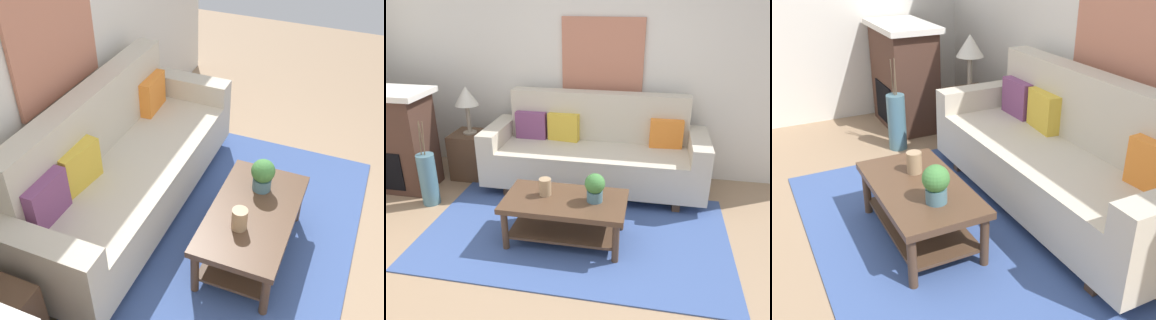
# 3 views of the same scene
# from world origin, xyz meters

# --- Properties ---
(ground_plane) EXTENTS (9.64, 9.64, 0.00)m
(ground_plane) POSITION_xyz_m (0.00, 0.00, 0.00)
(ground_plane) COLOR #9E7F60
(wall_back) EXTENTS (5.64, 0.10, 2.70)m
(wall_back) POSITION_xyz_m (0.00, 2.02, 1.35)
(wall_back) COLOR silver
(wall_back) RESTS_ON ground_plane
(area_rug) EXTENTS (2.86, 1.75, 0.01)m
(area_rug) POSITION_xyz_m (0.00, 0.50, 0.01)
(area_rug) COLOR #3D5693
(area_rug) RESTS_ON ground_plane
(couch) EXTENTS (2.46, 0.84, 1.08)m
(couch) POSITION_xyz_m (0.03, 1.49, 0.43)
(couch) COLOR beige
(couch) RESTS_ON ground_plane
(throw_pillow_plum) EXTENTS (0.36, 0.12, 0.32)m
(throw_pillow_plum) POSITION_xyz_m (-0.76, 1.61, 0.68)
(throw_pillow_plum) COLOR #7A4270
(throw_pillow_plum) RESTS_ON couch
(throw_pillow_mustard) EXTENTS (0.37, 0.16, 0.32)m
(throw_pillow_mustard) POSITION_xyz_m (-0.37, 1.61, 0.68)
(throw_pillow_mustard) COLOR gold
(throw_pillow_mustard) RESTS_ON couch
(throw_pillow_orange) EXTENTS (0.37, 0.14, 0.32)m
(throw_pillow_orange) POSITION_xyz_m (0.81, 1.61, 0.68)
(throw_pillow_orange) COLOR orange
(throw_pillow_orange) RESTS_ON couch
(coffee_table) EXTENTS (1.10, 0.60, 0.43)m
(coffee_table) POSITION_xyz_m (-0.07, 0.37, 0.31)
(coffee_table) COLOR #513826
(coffee_table) RESTS_ON ground_plane
(tabletop_vase) EXTENTS (0.11, 0.11, 0.16)m
(tabletop_vase) POSITION_xyz_m (-0.26, 0.42, 0.51)
(tabletop_vase) COLOR tan
(tabletop_vase) RESTS_ON coffee_table
(potted_plant_tabletop) EXTENTS (0.18, 0.18, 0.26)m
(potted_plant_tabletop) POSITION_xyz_m (0.20, 0.39, 0.57)
(potted_plant_tabletop) COLOR slate
(potted_plant_tabletop) RESTS_ON coffee_table
(framed_painting) EXTENTS (0.95, 0.03, 0.87)m
(framed_painting) POSITION_xyz_m (0.03, 1.95, 1.44)
(framed_painting) COLOR #B77056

